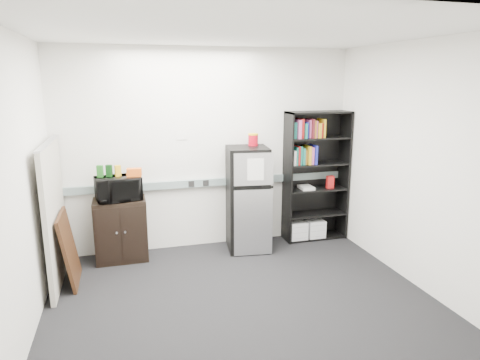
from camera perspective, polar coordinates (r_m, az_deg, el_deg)
The scene contains 18 objects.
floor at distance 4.65m, azimuth 0.45°, elevation -16.08°, with size 4.00×4.00×0.00m, color black.
wall_back at distance 5.83m, azimuth -4.28°, elevation 4.05°, with size 4.00×0.02×2.70m, color white.
wall_right at distance 5.08m, azimuth 22.74°, elevation 1.68°, with size 0.02×3.50×2.70m, color white.
wall_left at distance 4.10m, azimuth -27.48°, elevation -1.35°, with size 0.02×3.50×2.70m, color white.
ceiling at distance 4.08m, azimuth 0.53°, elevation 19.20°, with size 4.00×3.50×0.02m, color white.
electrical_raceway at distance 5.89m, azimuth -4.15°, elevation -0.32°, with size 3.92×0.05×0.10m, color gray.
wall_note at distance 5.74m, azimuth -7.75°, elevation 5.84°, with size 0.14×0.00×0.10m, color white.
bookshelf at distance 6.20m, azimuth 9.91°, elevation 0.89°, with size 0.90×0.34×1.85m.
cubicle_partition at distance 5.24m, azimuth -23.49°, elevation -4.11°, with size 0.06×1.30×1.62m.
cabinet at distance 5.71m, azimuth -15.58°, elevation -6.42°, with size 0.64×0.43×0.81m.
microwave at distance 5.54m, azimuth -15.93°, elevation -1.10°, with size 0.53×0.36×0.30m, color black.
snack_box_a at distance 5.53m, azimuth -18.17°, elevation 1.10°, with size 0.07×0.05×0.15m, color #1C5F1B.
snack_box_b at distance 5.53m, azimuth -17.06°, elevation 1.17°, with size 0.07×0.05×0.15m, color #0B340D.
snack_box_c at distance 5.53m, azimuth -15.98°, elevation 1.19°, with size 0.07×0.05×0.14m, color gold.
snack_bag at distance 5.48m, azimuth -13.93°, elevation 1.00°, with size 0.18×0.10×0.10m, color #DA5815.
refrigerator at distance 5.77m, azimuth 1.01°, elevation -2.57°, with size 0.59×0.62×1.41m.
coffee_can at distance 5.76m, azimuth 1.76°, elevation 5.53°, with size 0.13×0.13×0.18m.
framed_poster at distance 5.25m, azimuth -21.80°, elevation -8.48°, with size 0.16×0.65×0.83m.
Camera 1 is at (-1.12, -3.90, 2.28)m, focal length 32.00 mm.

